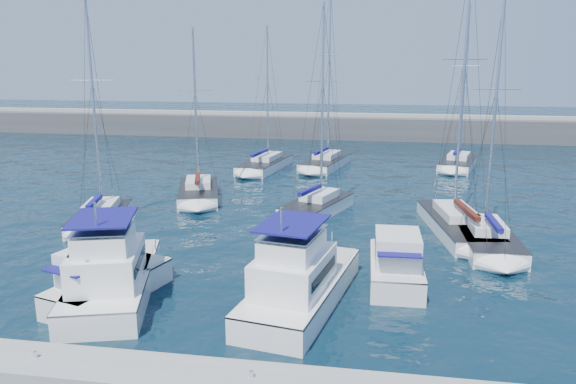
% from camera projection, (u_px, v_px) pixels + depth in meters
% --- Properties ---
extents(ground, '(220.00, 220.00, 0.00)m').
position_uv_depth(ground, '(298.00, 274.00, 29.71)').
color(ground, black).
rests_on(ground, ground).
extents(breakwater, '(160.00, 6.00, 4.45)m').
position_uv_depth(breakwater, '(351.00, 130.00, 79.33)').
color(breakwater, '#424244').
rests_on(breakwater, ground).
extents(dock_cleat_near_port, '(0.16, 0.16, 0.25)m').
position_uv_depth(dock_cleat_near_port, '(35.00, 355.00, 20.25)').
color(dock_cleat_near_port, silver).
rests_on(dock_cleat_near_port, dock).
extents(dock_cleat_centre, '(0.16, 0.16, 0.25)m').
position_uv_depth(dock_cleat_centre, '(251.00, 374.00, 18.99)').
color(dock_cleat_centre, silver).
rests_on(dock_cleat_centre, dock).
extents(motor_yacht_port_outer, '(4.21, 6.80, 3.20)m').
position_uv_depth(motor_yacht_port_outer, '(105.00, 282.00, 26.17)').
color(motor_yacht_port_outer, silver).
rests_on(motor_yacht_port_outer, ground).
extents(motor_yacht_port_inner, '(5.94, 9.83, 4.69)m').
position_uv_depth(motor_yacht_port_inner, '(111.00, 276.00, 26.40)').
color(motor_yacht_port_inner, white).
rests_on(motor_yacht_port_inner, ground).
extents(motor_yacht_stbd_inner, '(4.95, 9.99, 4.69)m').
position_uv_depth(motor_yacht_stbd_inner, '(299.00, 283.00, 25.57)').
color(motor_yacht_stbd_inner, white).
rests_on(motor_yacht_stbd_inner, ground).
extents(motor_yacht_stbd_outer, '(2.73, 6.12, 3.20)m').
position_uv_depth(motor_yacht_stbd_outer, '(396.00, 266.00, 28.26)').
color(motor_yacht_stbd_outer, silver).
rests_on(motor_yacht_stbd_outer, ground).
extents(sailboat_mid_a, '(4.62, 7.39, 15.52)m').
position_uv_depth(sailboat_mid_a, '(100.00, 217.00, 38.21)').
color(sailboat_mid_a, white).
rests_on(sailboat_mid_a, ground).
extents(sailboat_mid_b, '(5.21, 8.42, 13.73)m').
position_uv_depth(sailboat_mid_b, '(199.00, 192.00, 45.39)').
color(sailboat_mid_b, silver).
rests_on(sailboat_mid_b, ground).
extents(sailboat_mid_c, '(5.15, 7.58, 15.21)m').
position_uv_depth(sailboat_mid_c, '(317.00, 205.00, 41.25)').
color(sailboat_mid_c, white).
rests_on(sailboat_mid_c, ground).
extents(sailboat_mid_d, '(4.70, 10.11, 17.79)m').
position_uv_depth(sailboat_mid_d, '(457.00, 224.00, 36.65)').
color(sailboat_mid_d, silver).
rests_on(sailboat_mid_d, ground).
extents(sailboat_mid_e, '(3.33, 7.73, 15.00)m').
position_uv_depth(sailboat_mid_e, '(487.00, 239.00, 33.71)').
color(sailboat_mid_e, white).
rests_on(sailboat_mid_e, ground).
extents(sailboat_back_a, '(4.51, 9.18, 14.52)m').
position_uv_depth(sailboat_back_a, '(265.00, 164.00, 57.02)').
color(sailboat_back_a, white).
rests_on(sailboat_back_a, ground).
extents(sailboat_back_b, '(4.90, 8.95, 18.28)m').
position_uv_depth(sailboat_back_b, '(325.00, 162.00, 58.08)').
color(sailboat_back_b, silver).
rests_on(sailboat_back_b, ground).
extents(sailboat_back_c, '(4.85, 7.90, 16.54)m').
position_uv_depth(sailboat_back_c, '(458.00, 163.00, 57.56)').
color(sailboat_back_c, white).
rests_on(sailboat_back_c, ground).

